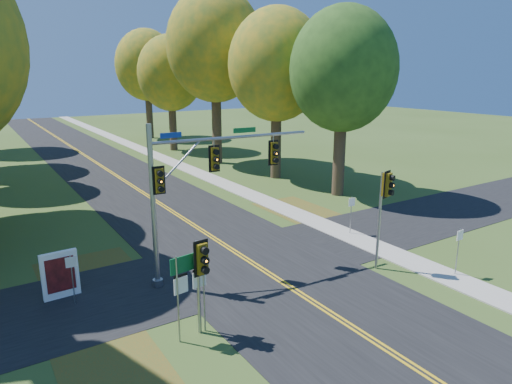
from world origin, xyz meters
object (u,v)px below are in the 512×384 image
east_signal_pole (385,196)px  route_sign_cluster (190,278)px  info_kiosk (60,275)px  traffic_mast (196,180)px

east_signal_pole → route_sign_cluster: bearing=166.4°
east_signal_pole → info_kiosk: bearing=143.0°
traffic_mast → route_sign_cluster: (-2.15, -3.96, -2.14)m
traffic_mast → route_sign_cluster: 4.99m
east_signal_pole → info_kiosk: 13.42m
east_signal_pole → route_sign_cluster: size_ratio=1.50×
traffic_mast → east_signal_pole: 7.96m
east_signal_pole → route_sign_cluster: east_signal_pole is taller
east_signal_pole → info_kiosk: (-12.29, 4.82, -2.45)m
traffic_mast → east_signal_pole: traffic_mast is taller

